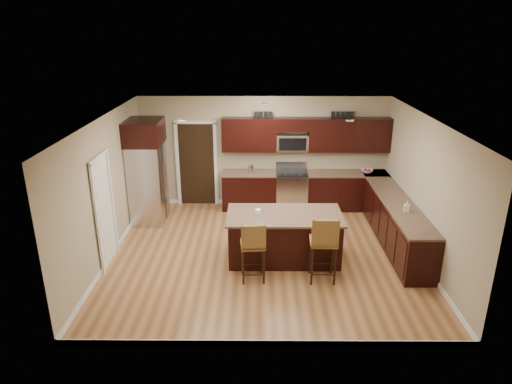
{
  "coord_description": "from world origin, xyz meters",
  "views": [
    {
      "loc": [
        -0.12,
        -8.04,
        4.28
      ],
      "look_at": [
        -0.17,
        0.4,
        1.17
      ],
      "focal_mm": 32.0,
      "sensor_mm": 36.0,
      "label": 1
    }
  ],
  "objects_px": {
    "island": "(284,238)",
    "refrigerator": "(147,171)",
    "stool_left": "(253,245)",
    "stool_right": "(324,242)",
    "range": "(291,190)"
  },
  "relations": [
    {
      "from": "range",
      "to": "stool_left",
      "type": "distance_m",
      "value": 3.56
    },
    {
      "from": "stool_left",
      "to": "refrigerator",
      "type": "relative_size",
      "value": 0.48
    },
    {
      "from": "island",
      "to": "refrigerator",
      "type": "xyz_separation_m",
      "value": [
        -2.99,
        1.8,
        0.78
      ]
    },
    {
      "from": "refrigerator",
      "to": "stool_left",
      "type": "bearing_deg",
      "value": -47.78
    },
    {
      "from": "range",
      "to": "stool_left",
      "type": "bearing_deg",
      "value": -104.61
    },
    {
      "from": "stool_left",
      "to": "island",
      "type": "bearing_deg",
      "value": 50.77
    },
    {
      "from": "island",
      "to": "stool_right",
      "type": "distance_m",
      "value": 1.12
    },
    {
      "from": "range",
      "to": "stool_right",
      "type": "bearing_deg",
      "value": -84.67
    },
    {
      "from": "range",
      "to": "stool_right",
      "type": "relative_size",
      "value": 0.9
    },
    {
      "from": "island",
      "to": "refrigerator",
      "type": "bearing_deg",
      "value": 148.79
    },
    {
      "from": "stool_left",
      "to": "refrigerator",
      "type": "bearing_deg",
      "value": 127.52
    },
    {
      "from": "stool_right",
      "to": "island",
      "type": "bearing_deg",
      "value": 127.95
    },
    {
      "from": "island",
      "to": "stool_right",
      "type": "xyz_separation_m",
      "value": [
        0.63,
        -0.85,
        0.34
      ]
    },
    {
      "from": "stool_right",
      "to": "range",
      "type": "bearing_deg",
      "value": 96.67
    },
    {
      "from": "stool_right",
      "to": "refrigerator",
      "type": "distance_m",
      "value": 4.51
    }
  ]
}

